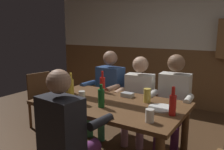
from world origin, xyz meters
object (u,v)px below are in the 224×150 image
condiment_caddy (127,95)px  bottle_0 (71,87)px  table_candle (55,97)px  bottle_3 (173,104)px  chair_empty_near_right (43,98)px  pint_glass_4 (52,90)px  person_3 (67,131)px  person_1 (138,95)px  person_2 (173,98)px  dining_table (110,110)px  plate_0 (161,108)px  bottle_1 (102,84)px  pint_glass_2 (147,95)px  pint_glass_1 (150,116)px  bottle_2 (101,98)px  pint_glass_3 (69,87)px  person_0 (107,88)px  pint_glass_0 (82,98)px

condiment_caddy → bottle_0: bottle_0 is taller
table_candle → bottle_3: (1.30, 0.27, 0.07)m
chair_empty_near_right → pint_glass_4: bearing=68.7°
person_3 → bottle_3: size_ratio=4.43×
person_1 → person_2: 0.49m
dining_table → person_1: size_ratio=1.39×
chair_empty_near_right → plate_0: chair_empty_near_right is taller
pint_glass_4 → table_candle: bearing=-37.0°
person_3 → bottle_1: person_3 is taller
person_2 → bottle_0: (-1.03, -0.78, 0.18)m
dining_table → condiment_caddy: 0.32m
pint_glass_2 → person_3: bearing=-110.8°
table_candle → pint_glass_1: bearing=-0.3°
plate_0 → condiment_caddy: bearing=158.7°
bottle_2 → pint_glass_1: bottle_2 is taller
bottle_2 → person_2: bearing=62.1°
bottle_3 → bottle_1: bearing=161.8°
pint_glass_1 → pint_glass_4: size_ratio=0.83×
chair_empty_near_right → table_candle: size_ratio=11.00×
chair_empty_near_right → plate_0: bearing=95.7°
person_3 → chair_empty_near_right: size_ratio=1.42×
bottle_0 → pint_glass_1: (1.13, -0.24, -0.06)m
person_3 → bottle_2: bearing=94.1°
pint_glass_3 → pint_glass_2: bearing=8.4°
dining_table → pint_glass_3: size_ratio=11.09×
bottle_1 → person_3: bearing=-72.5°
bottle_3 → pint_glass_2: 0.44m
person_1 → bottle_3: (0.72, -0.75, 0.20)m
person_2 → plate_0: (0.07, -0.63, 0.07)m
table_candle → bottle_3: 1.33m
bottle_1 → bottle_2: bottle_1 is taller
bottle_1 → pint_glass_3: bearing=-145.0°
person_1 → pint_glass_2: size_ratio=7.60×
table_candle → chair_empty_near_right: bearing=146.0°
dining_table → plate_0: (0.58, 0.09, 0.11)m
person_1 → bottle_0: bearing=46.3°
pint_glass_4 → pint_glass_2: bearing=18.3°
bottle_0 → person_0: bearing=88.7°
condiment_caddy → plate_0: condiment_caddy is taller
bottle_1 → bottle_2: bearing=-56.7°
pint_glass_1 → bottle_1: bearing=146.4°
condiment_caddy → pint_glass_3: 0.79m
bottle_2 → pint_glass_2: 0.54m
chair_empty_near_right → pint_glass_2: size_ratio=5.57×
person_0 → plate_0: (1.08, -0.62, 0.07)m
person_2 → bottle_1: person_2 is taller
dining_table → pint_glass_1: pint_glass_1 is taller
table_candle → pint_glass_0: 0.36m
person_3 → pint_glass_4: (-0.77, 0.56, 0.14)m
person_3 → pint_glass_3: person_3 is taller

